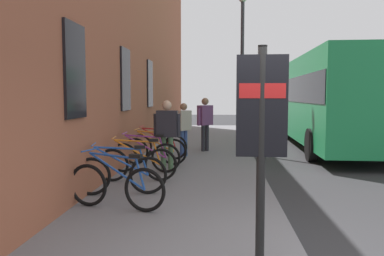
{
  "coord_description": "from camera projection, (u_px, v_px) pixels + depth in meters",
  "views": [
    {
      "loc": [
        -4.44,
        1.03,
        1.98
      ],
      "look_at": [
        2.77,
        1.56,
        1.38
      ],
      "focal_mm": 36.38,
      "sensor_mm": 36.0,
      "label": 1
    }
  ],
  "objects": [
    {
      "name": "ground",
      "position": [
        296.0,
        170.0,
        10.39
      ],
      "size": [
        60.0,
        60.0,
        0.0
      ],
      "primitive_type": "plane",
      "color": "#2D2D30"
    },
    {
      "name": "sidewalk_pavement",
      "position": [
        198.0,
        155.0,
        12.58
      ],
      "size": [
        24.0,
        3.5,
        0.12
      ],
      "primitive_type": "cube",
      "color": "slate",
      "rests_on": "ground"
    },
    {
      "name": "station_facade",
      "position": [
        140.0,
        28.0,
        13.36
      ],
      "size": [
        22.0,
        0.65,
        8.61
      ],
      "color": "#9E563D",
      "rests_on": "ground"
    },
    {
      "name": "bicycle_end_of_row",
      "position": [
        116.0,
        186.0,
        6.37
      ],
      "size": [
        0.6,
        1.73,
        0.97
      ],
      "color": "black",
      "rests_on": "sidewalk_pavement"
    },
    {
      "name": "bicycle_far_end",
      "position": [
        120.0,
        174.0,
        7.3
      ],
      "size": [
        0.5,
        1.75,
        0.97
      ],
      "color": "black",
      "rests_on": "sidewalk_pavement"
    },
    {
      "name": "bicycle_by_door",
      "position": [
        137.0,
        164.0,
        8.44
      ],
      "size": [
        0.48,
        1.77,
        0.97
      ],
      "color": "black",
      "rests_on": "sidewalk_pavement"
    },
    {
      "name": "bicycle_under_window",
      "position": [
        145.0,
        157.0,
        9.41
      ],
      "size": [
        0.48,
        1.77,
        0.97
      ],
      "color": "black",
      "rests_on": "sidewalk_pavement"
    },
    {
      "name": "bicycle_nearest_sign",
      "position": [
        155.0,
        150.0,
        10.46
      ],
      "size": [
        0.48,
        1.77,
        0.97
      ],
      "color": "black",
      "rests_on": "sidewalk_pavement"
    },
    {
      "name": "bicycle_beside_lamp",
      "position": [
        158.0,
        146.0,
        11.43
      ],
      "size": [
        0.48,
        1.77,
        0.97
      ],
      "color": "black",
      "rests_on": "sidewalk_pavement"
    },
    {
      "name": "transit_info_sign",
      "position": [
        262.0,
        120.0,
        4.21
      ],
      "size": [
        0.1,
        0.55,
        2.4
      ],
      "color": "black",
      "rests_on": "sidewalk_pavement"
    },
    {
      "name": "city_bus",
      "position": [
        326.0,
        97.0,
        14.78
      ],
      "size": [
        10.56,
        2.84,
        3.35
      ],
      "color": "#1E8C4C",
      "rests_on": "ground"
    },
    {
      "name": "pedestrian_near_bus",
      "position": [
        184.0,
        124.0,
        11.88
      ],
      "size": [
        0.51,
        0.47,
        1.64
      ],
      "color": "#334C8C",
      "rests_on": "sidewalk_pavement"
    },
    {
      "name": "pedestrian_by_facade",
      "position": [
        205.0,
        119.0,
        13.02
      ],
      "size": [
        0.55,
        0.54,
        1.79
      ],
      "color": "#26262D",
      "rests_on": "sidewalk_pavement"
    },
    {
      "name": "pedestrian_crossing_street",
      "position": [
        167.0,
        128.0,
        9.49
      ],
      "size": [
        0.25,
        0.66,
        1.74
      ],
      "color": "#4C724C",
      "rests_on": "sidewalk_pavement"
    },
    {
      "name": "street_lamp",
      "position": [
        242.0,
        59.0,
        13.16
      ],
      "size": [
        0.28,
        0.28,
        5.26
      ],
      "color": "#333338",
      "rests_on": "sidewalk_pavement"
    }
  ]
}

